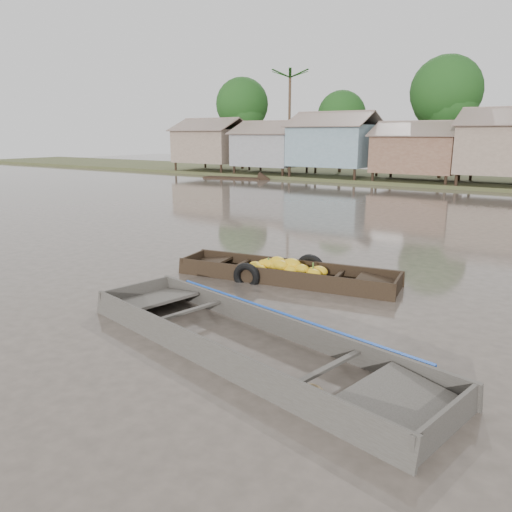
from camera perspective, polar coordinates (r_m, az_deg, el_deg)
The scene contains 3 objects.
ground at distance 11.32m, azimuth -6.73°, elevation -5.13°, with size 120.00×120.00×0.00m, color #484037.
banana_boat at distance 12.85m, azimuth 3.16°, elevation -1.98°, with size 5.85×2.24×0.82m.
viewer_boat at distance 8.75m, azimuth -0.83°, elevation -10.50°, with size 7.50×3.35×0.58m.
Camera 1 is at (6.99, -8.11, 3.66)m, focal length 35.00 mm.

